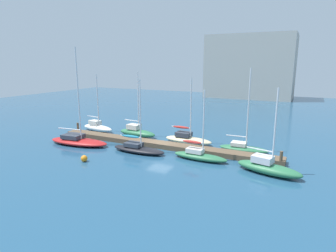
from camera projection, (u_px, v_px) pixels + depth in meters
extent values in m
plane|color=navy|center=(160.00, 147.00, 31.89)|extent=(120.00, 120.00, 0.00)
cube|color=brown|center=(160.00, 145.00, 31.83)|extent=(26.17, 1.61, 0.54)
cylinder|color=brown|center=(78.00, 128.00, 37.80)|extent=(0.28, 0.28, 1.45)
cylinder|color=brown|center=(281.00, 159.00, 25.67)|extent=(0.28, 0.28, 1.45)
ellipsoid|color=white|center=(98.00, 128.00, 39.18)|extent=(5.38, 2.20, 0.87)
cube|color=silver|center=(95.00, 122.00, 39.31)|extent=(1.70, 1.25, 0.57)
cylinder|color=silver|center=(98.00, 100.00, 38.21)|extent=(0.13, 0.13, 6.80)
cylinder|color=silver|center=(93.00, 117.00, 39.32)|extent=(2.19, 0.41, 0.11)
ellipsoid|color=#B21E1E|center=(79.00, 142.00, 32.69)|extent=(7.57, 3.22, 0.71)
cube|color=#333842|center=(73.00, 136.00, 32.82)|extent=(2.37, 1.96, 0.46)
cylinder|color=silver|center=(78.00, 94.00, 31.39)|extent=(0.14, 0.14, 10.17)
cylinder|color=silver|center=(69.00, 129.00, 32.79)|extent=(3.08, 0.43, 0.12)
ellipsoid|color=#2D7047|center=(137.00, 133.00, 36.32)|extent=(5.45, 2.14, 0.92)
cube|color=silver|center=(134.00, 127.00, 36.42)|extent=(1.69, 1.32, 0.60)
cylinder|color=silver|center=(138.00, 101.00, 35.30)|extent=(0.13, 0.13, 7.24)
cylinder|color=silver|center=(132.00, 120.00, 36.42)|extent=(2.24, 0.29, 0.11)
ellipsoid|color=black|center=(139.00, 150.00, 29.86)|extent=(5.99, 1.88, 0.61)
cube|color=#333842|center=(134.00, 144.00, 30.01)|extent=(1.80, 1.29, 0.40)
cylinder|color=silver|center=(140.00, 114.00, 28.91)|extent=(0.14, 0.14, 7.00)
cylinder|color=silver|center=(131.00, 136.00, 29.98)|extent=(2.51, 0.13, 0.11)
ellipsoid|color=teal|center=(131.00, 136.00, 29.98)|extent=(2.26, 0.38, 0.28)
ellipsoid|color=beige|center=(188.00, 140.00, 33.20)|extent=(5.79, 2.08, 0.79)
cube|color=#333842|center=(184.00, 134.00, 33.32)|extent=(1.76, 1.39, 0.51)
cylinder|color=silver|center=(191.00, 108.00, 32.24)|extent=(0.13, 0.13, 6.85)
cylinder|color=silver|center=(181.00, 127.00, 33.31)|extent=(2.41, 0.18, 0.11)
ellipsoid|color=#B72D28|center=(181.00, 127.00, 33.31)|extent=(2.18, 0.42, 0.28)
ellipsoid|color=#2D7047|center=(200.00, 157.00, 27.51)|extent=(5.44, 1.57, 0.67)
cube|color=silver|center=(195.00, 150.00, 27.64)|extent=(1.65, 1.04, 0.43)
cylinder|color=silver|center=(204.00, 123.00, 26.65)|extent=(0.13, 0.13, 6.13)
cylinder|color=silver|center=(192.00, 142.00, 27.61)|extent=(2.27, 0.17, 0.11)
ellipsoid|color=#B72D28|center=(192.00, 142.00, 27.61)|extent=(2.05, 0.41, 0.28)
ellipsoid|color=#2D7047|center=(243.00, 149.00, 30.19)|extent=(5.18, 1.88, 0.59)
cube|color=silver|center=(239.00, 144.00, 30.29)|extent=(1.57, 1.26, 0.38)
cylinder|color=silver|center=(248.00, 108.00, 29.14)|extent=(0.13, 0.13, 8.12)
cylinder|color=silver|center=(236.00, 136.00, 30.24)|extent=(2.16, 0.16, 0.10)
ellipsoid|color=#2D7047|center=(268.00, 169.00, 24.07)|extent=(5.78, 2.96, 0.90)
cube|color=silver|center=(263.00, 159.00, 24.25)|extent=(1.89, 1.57, 0.58)
cylinder|color=silver|center=(275.00, 127.00, 23.11)|extent=(0.13, 0.13, 6.41)
cylinder|color=silver|center=(260.00, 149.00, 24.29)|extent=(2.29, 0.63, 0.11)
sphere|color=orange|center=(84.00, 158.00, 27.07)|extent=(0.63, 0.63, 0.63)
cube|color=#ADA89E|center=(250.00, 67.00, 76.57)|extent=(22.18, 12.84, 16.40)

